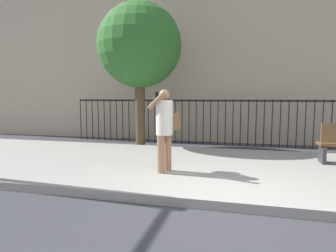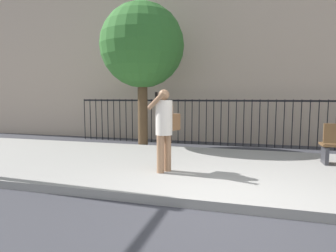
# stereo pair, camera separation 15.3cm
# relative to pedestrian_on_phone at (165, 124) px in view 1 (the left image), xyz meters

# --- Properties ---
(ground_plane) EXTENTS (60.00, 60.00, 0.00)m
(ground_plane) POSITION_rel_pedestrian_on_phone_xyz_m (1.36, -1.44, -1.13)
(ground_plane) COLOR #333338
(sidewalk) EXTENTS (28.00, 4.40, 0.15)m
(sidewalk) POSITION_rel_pedestrian_on_phone_xyz_m (1.36, 0.76, -1.05)
(sidewalk) COLOR gray
(sidewalk) RESTS_ON ground
(iron_fence) EXTENTS (12.03, 0.04, 1.60)m
(iron_fence) POSITION_rel_pedestrian_on_phone_xyz_m (1.36, 4.46, -0.11)
(iron_fence) COLOR black
(iron_fence) RESTS_ON ground
(pedestrian_on_phone) EXTENTS (0.61, 0.72, 1.68)m
(pedestrian_on_phone) POSITION_rel_pedestrian_on_phone_xyz_m (0.00, 0.00, 0.00)
(pedestrian_on_phone) COLOR #936B4C
(pedestrian_on_phone) RESTS_ON sidewalk
(street_tree_near) EXTENTS (2.66, 2.66, 4.63)m
(street_tree_near) POSITION_rel_pedestrian_on_phone_xyz_m (-1.67, 3.13, 2.15)
(street_tree_near) COLOR #4C3823
(street_tree_near) RESTS_ON ground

